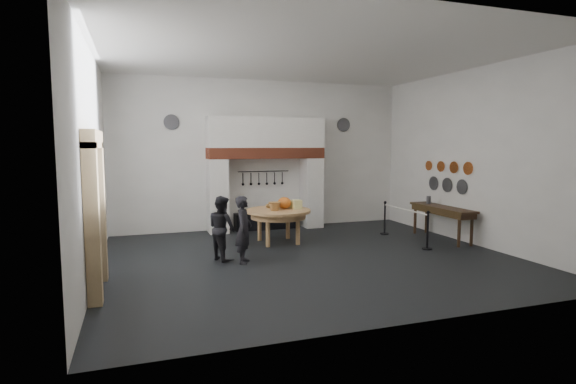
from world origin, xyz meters
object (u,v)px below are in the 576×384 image
object	(u,v)px
visitor_near	(244,230)
side_table	(442,208)
barrier_post_near	(428,231)
barrier_post_far	(385,219)
work_table	(278,211)
visitor_far	(222,228)
iron_range	(266,221)

from	to	relation	value
visitor_near	side_table	xyz separation A→B (m)	(5.63, 0.66, 0.14)
side_table	barrier_post_near	bearing A→B (deg)	-140.93
barrier_post_far	visitor_near	bearing A→B (deg)	-158.65
work_table	visitor_far	bearing A→B (deg)	-143.14
visitor_near	barrier_post_far	world-z (taller)	visitor_near
visitor_near	side_table	distance (m)	5.67
visitor_far	barrier_post_near	world-z (taller)	visitor_far
barrier_post_near	barrier_post_far	distance (m)	2.00
iron_range	visitor_far	world-z (taller)	visitor_far
side_table	barrier_post_far	size ratio (longest dim) A/B	2.44
iron_range	visitor_far	bearing A→B (deg)	-120.64
work_table	visitor_far	size ratio (longest dim) A/B	1.18
work_table	side_table	xyz separation A→B (m)	(4.32, -1.03, 0.03)
visitor_near	barrier_post_near	size ratio (longest dim) A/B	1.63
visitor_near	side_table	bearing A→B (deg)	-61.65
iron_range	barrier_post_near	size ratio (longest dim) A/B	2.11
visitor_near	barrier_post_near	world-z (taller)	visitor_near
visitor_far	barrier_post_near	size ratio (longest dim) A/B	1.60
work_table	barrier_post_far	bearing A→B (deg)	1.61
iron_range	barrier_post_far	world-z (taller)	barrier_post_far
barrier_post_far	barrier_post_near	bearing A→B (deg)	-90.00
barrier_post_far	side_table	bearing A→B (deg)	-46.00
work_table	visitor_near	bearing A→B (deg)	-127.96
iron_range	visitor_near	bearing A→B (deg)	-112.70
visitor_far	barrier_post_far	xyz separation A→B (m)	(4.95, 1.38, -0.27)
iron_range	barrier_post_far	xyz separation A→B (m)	(3.02, -1.88, 0.20)
side_table	visitor_far	bearing A→B (deg)	-177.56
visitor_far	barrier_post_near	distance (m)	5.00
work_table	barrier_post_far	world-z (taller)	barrier_post_far
visitor_far	side_table	size ratio (longest dim) A/B	0.65
visitor_near	visitor_far	size ratio (longest dim) A/B	1.02
side_table	barrier_post_near	xyz separation A→B (m)	(-1.08, -0.88, -0.42)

